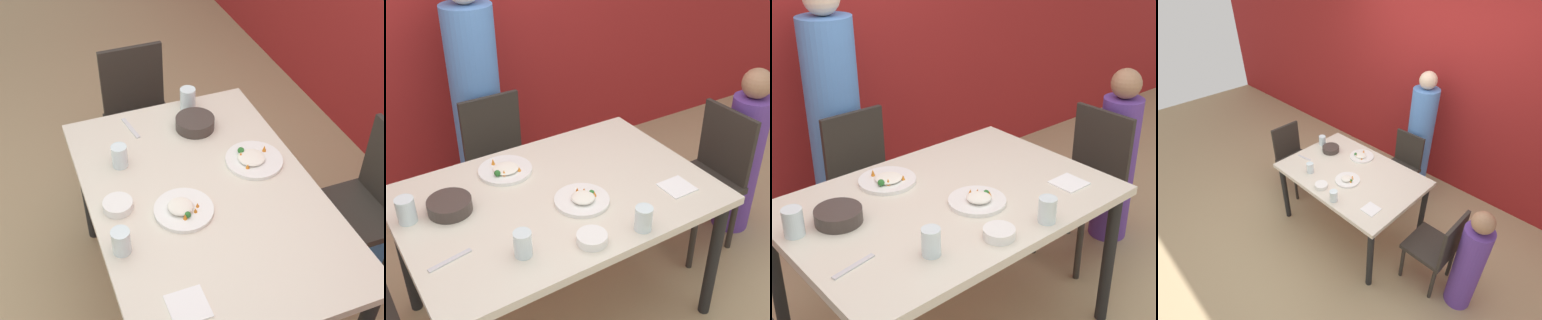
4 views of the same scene
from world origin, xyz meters
TOP-DOWN VIEW (x-y plane):
  - ground_plane at (0.00, 0.00)m, footprint 10.00×10.00m
  - dining_table at (0.00, 0.00)m, footprint 1.42×0.97m
  - chair_adult_spot at (0.07, 0.82)m, footprint 0.40×0.40m
  - chair_empty_left at (-1.05, -0.00)m, footprint 0.40×0.40m
  - bowl_curry at (-0.46, 0.13)m, footprint 0.19×0.19m
  - plate_rice_adult at (-0.12, 0.29)m, footprint 0.26×0.26m
  - plate_rice_child at (0.06, -0.12)m, footprint 0.25×0.25m
  - bowl_rice_small at (-0.05, -0.37)m, footprint 0.13×0.13m
  - glass_water_tall at (0.18, -0.41)m, footprint 0.07×0.07m
  - glass_water_short at (-0.63, 0.16)m, footprint 0.08×0.08m
  - glass_water_center at (-0.31, -0.29)m, footprint 0.07×0.07m
  - napkin_folded at (0.50, -0.26)m, footprint 0.14×0.14m
  - fork_steel at (-0.57, -0.17)m, footprint 0.18×0.05m

SIDE VIEW (x-z plane):
  - ground_plane at x=0.00m, z-range 0.00..0.00m
  - chair_adult_spot at x=0.07m, z-range 0.04..0.92m
  - chair_empty_left at x=-1.05m, z-range 0.04..0.92m
  - dining_table at x=0.00m, z-range 0.30..1.07m
  - napkin_folded at x=0.50m, z-range 0.77..0.77m
  - fork_steel at x=-0.57m, z-range 0.77..0.77m
  - plate_rice_adult at x=-0.12m, z-range 0.76..0.81m
  - plate_rice_child at x=0.06m, z-range 0.76..0.81m
  - bowl_rice_small at x=-0.05m, z-range 0.77..0.81m
  - bowl_curry at x=-0.46m, z-range 0.77..0.83m
  - glass_water_tall at x=0.18m, z-range 0.77..0.87m
  - glass_water_center at x=-0.31m, z-range 0.77..0.88m
  - glass_water_short at x=-0.63m, z-range 0.77..0.88m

